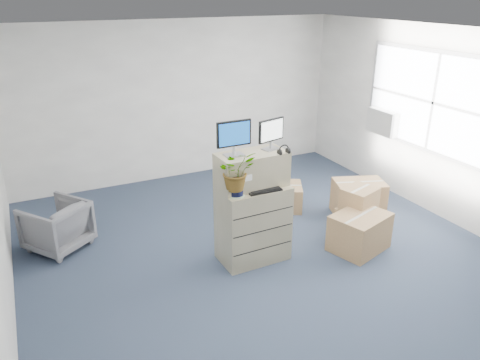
% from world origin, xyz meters
% --- Properties ---
extents(ground, '(7.00, 7.00, 0.00)m').
position_xyz_m(ground, '(0.00, 0.00, 0.00)').
color(ground, '#273647').
rests_on(ground, ground).
extents(wall_back, '(6.00, 0.02, 2.80)m').
position_xyz_m(wall_back, '(0.00, 3.51, 1.40)').
color(wall_back, '#BAB7B1').
rests_on(wall_back, ground).
extents(wall_right, '(0.02, 7.00, 2.80)m').
position_xyz_m(wall_right, '(3.01, 0.00, 1.40)').
color(wall_right, '#BAB7B1').
rests_on(wall_right, ground).
extents(window, '(0.07, 2.72, 1.52)m').
position_xyz_m(window, '(2.96, 0.50, 1.70)').
color(window, gray).
rests_on(window, wall_right).
extents(ac_unit, '(0.24, 0.60, 0.40)m').
position_xyz_m(ac_unit, '(2.87, 1.40, 1.20)').
color(ac_unit, silver).
rests_on(ac_unit, wall_right).
extents(filing_cabinet_lower, '(0.87, 0.55, 1.00)m').
position_xyz_m(filing_cabinet_lower, '(-0.16, 0.30, 0.50)').
color(filing_cabinet_lower, tan).
rests_on(filing_cabinet_lower, ground).
extents(filing_cabinet_upper, '(0.87, 0.45, 0.43)m').
position_xyz_m(filing_cabinet_upper, '(-0.16, 0.34, 1.22)').
color(filing_cabinet_upper, tan).
rests_on(filing_cabinet_upper, filing_cabinet_lower).
extents(monitor_left, '(0.43, 0.17, 0.43)m').
position_xyz_m(monitor_left, '(-0.39, 0.35, 1.67)').
color(monitor_left, '#99999E').
rests_on(monitor_left, filing_cabinet_upper).
extents(monitor_right, '(0.38, 0.19, 0.38)m').
position_xyz_m(monitor_right, '(0.12, 0.37, 1.65)').
color(monitor_right, '#99999E').
rests_on(monitor_right, filing_cabinet_upper).
extents(headphones, '(0.14, 0.02, 0.14)m').
position_xyz_m(headphones, '(0.18, 0.17, 1.47)').
color(headphones, black).
rests_on(headphones, filing_cabinet_upper).
extents(keyboard, '(0.43, 0.19, 0.02)m').
position_xyz_m(keyboard, '(-0.10, 0.14, 1.01)').
color(keyboard, black).
rests_on(keyboard, filing_cabinet_lower).
extents(mouse, '(0.09, 0.07, 0.03)m').
position_xyz_m(mouse, '(0.20, 0.23, 1.02)').
color(mouse, silver).
rests_on(mouse, filing_cabinet_lower).
extents(water_bottle, '(0.08, 0.08, 0.27)m').
position_xyz_m(water_bottle, '(-0.12, 0.35, 1.14)').
color(water_bottle, gray).
rests_on(water_bottle, filing_cabinet_lower).
extents(phone_dock, '(0.06, 0.05, 0.13)m').
position_xyz_m(phone_dock, '(-0.23, 0.36, 1.04)').
color(phone_dock, silver).
rests_on(phone_dock, filing_cabinet_lower).
extents(external_drive, '(0.23, 0.20, 0.06)m').
position_xyz_m(external_drive, '(0.16, 0.39, 1.03)').
color(external_drive, black).
rests_on(external_drive, filing_cabinet_lower).
extents(tissue_box, '(0.26, 0.15, 0.09)m').
position_xyz_m(tissue_box, '(0.16, 0.40, 1.11)').
color(tissue_box, '#3875BF').
rests_on(tissue_box, external_drive).
extents(potted_plant, '(0.43, 0.48, 0.46)m').
position_xyz_m(potted_plant, '(-0.46, 0.16, 1.26)').
color(potted_plant, '#9DBA96').
rests_on(potted_plant, filing_cabinet_lower).
extents(office_chair, '(0.96, 0.95, 0.72)m').
position_xyz_m(office_chair, '(-2.40, 1.66, 0.36)').
color(office_chair, '#5D5D62').
rests_on(office_chair, ground).
extents(cardboard_boxes, '(1.76, 2.30, 0.72)m').
position_xyz_m(cardboard_boxes, '(1.43, 0.49, 0.26)').
color(cardboard_boxes, olive).
rests_on(cardboard_boxes, ground).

